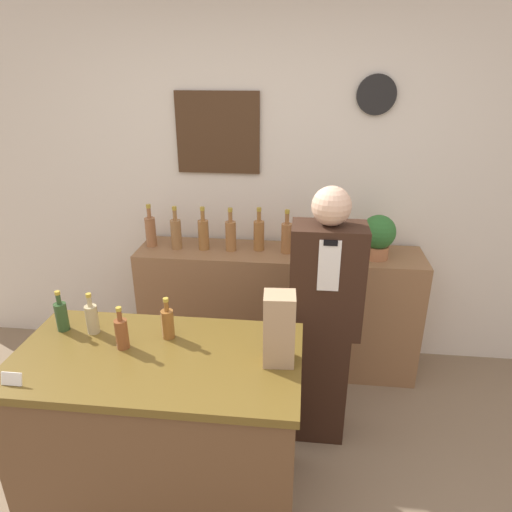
% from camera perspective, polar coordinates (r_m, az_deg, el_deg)
% --- Properties ---
extents(back_wall, '(5.20, 0.09, 2.70)m').
position_cam_1_polar(back_wall, '(3.32, 0.68, 9.29)').
color(back_wall, silver).
rests_on(back_wall, ground_plane).
extents(back_shelf, '(1.99, 0.42, 0.93)m').
position_cam_1_polar(back_shelf, '(3.39, 2.74, -6.71)').
color(back_shelf, '#8E6642').
rests_on(back_shelf, ground_plane).
extents(display_counter, '(1.33, 0.71, 0.90)m').
position_cam_1_polar(display_counter, '(2.47, -11.47, -20.65)').
color(display_counter, brown).
rests_on(display_counter, ground_plane).
extents(shopkeeper, '(0.40, 0.25, 1.57)m').
position_cam_1_polar(shopkeeper, '(2.64, 8.47, -8.17)').
color(shopkeeper, '#331E14').
rests_on(shopkeeper, ground_plane).
extents(potted_plant, '(0.23, 0.23, 0.30)m').
position_cam_1_polar(potted_plant, '(3.12, 15.03, 2.54)').
color(potted_plant, '#B27047').
rests_on(potted_plant, back_shelf).
extents(paper_bag, '(0.14, 0.13, 0.34)m').
position_cam_1_polar(paper_bag, '(2.01, 2.90, -9.10)').
color(paper_bag, tan).
rests_on(paper_bag, display_counter).
extents(price_card_left, '(0.09, 0.02, 0.06)m').
position_cam_1_polar(price_card_left, '(2.20, -28.24, -13.38)').
color(price_card_left, white).
rests_on(price_card_left, display_counter).
extents(counter_bottle_0, '(0.06, 0.06, 0.22)m').
position_cam_1_polar(counter_bottle_0, '(2.48, -23.14, -6.85)').
color(counter_bottle_0, '#2D4B26').
rests_on(counter_bottle_0, display_counter).
extents(counter_bottle_1, '(0.06, 0.06, 0.22)m').
position_cam_1_polar(counter_bottle_1, '(2.40, -19.82, -7.30)').
color(counter_bottle_1, tan).
rests_on(counter_bottle_1, display_counter).
extents(counter_bottle_2, '(0.06, 0.06, 0.22)m').
position_cam_1_polar(counter_bottle_2, '(2.24, -16.44, -9.18)').
color(counter_bottle_2, brown).
rests_on(counter_bottle_2, display_counter).
extents(counter_bottle_3, '(0.06, 0.06, 0.22)m').
position_cam_1_polar(counter_bottle_3, '(2.26, -10.98, -8.20)').
color(counter_bottle_3, brown).
rests_on(counter_bottle_3, display_counter).
extents(shelf_bottle_0, '(0.07, 0.07, 0.31)m').
position_cam_1_polar(shelf_bottle_0, '(3.33, -13.04, 3.11)').
color(shelf_bottle_0, '#9A643E').
rests_on(shelf_bottle_0, back_shelf).
extents(shelf_bottle_1, '(0.07, 0.07, 0.31)m').
position_cam_1_polar(shelf_bottle_1, '(3.24, -9.96, 2.86)').
color(shelf_bottle_1, olive).
rests_on(shelf_bottle_1, back_shelf).
extents(shelf_bottle_2, '(0.07, 0.07, 0.31)m').
position_cam_1_polar(shelf_bottle_2, '(3.20, -6.59, 2.81)').
color(shelf_bottle_2, '#9B6835').
rests_on(shelf_bottle_2, back_shelf).
extents(shelf_bottle_3, '(0.07, 0.07, 0.31)m').
position_cam_1_polar(shelf_bottle_3, '(3.17, -3.18, 2.67)').
color(shelf_bottle_3, '#9F693A').
rests_on(shelf_bottle_3, back_shelf).
extents(shelf_bottle_4, '(0.07, 0.07, 0.31)m').
position_cam_1_polar(shelf_bottle_4, '(3.17, 0.37, 2.73)').
color(shelf_bottle_4, '#9B6634').
rests_on(shelf_bottle_4, back_shelf).
extents(shelf_bottle_5, '(0.07, 0.07, 0.31)m').
position_cam_1_polar(shelf_bottle_5, '(3.13, 3.84, 2.40)').
color(shelf_bottle_5, '#9E683B').
rests_on(shelf_bottle_5, back_shelf).
extents(shelf_bottle_6, '(0.07, 0.07, 0.31)m').
position_cam_1_polar(shelf_bottle_6, '(3.14, 7.38, 2.35)').
color(shelf_bottle_6, '#98683B').
rests_on(shelf_bottle_6, back_shelf).
extents(shelf_bottle_7, '(0.07, 0.07, 0.31)m').
position_cam_1_polar(shelf_bottle_7, '(3.14, 10.91, 2.12)').
color(shelf_bottle_7, '#A4683D').
rests_on(shelf_bottle_7, back_shelf).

